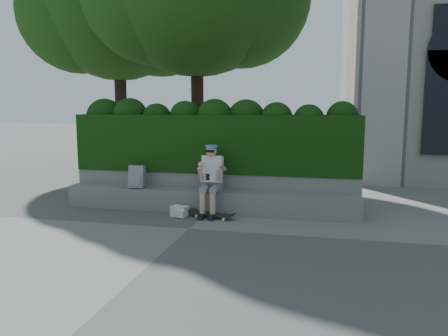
% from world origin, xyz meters
% --- Properties ---
extents(ground, '(80.00, 80.00, 0.00)m').
position_xyz_m(ground, '(0.00, 0.00, 0.00)').
color(ground, slate).
rests_on(ground, ground).
extents(bench_ledge, '(6.00, 0.45, 0.45)m').
position_xyz_m(bench_ledge, '(0.00, 1.25, 0.23)').
color(bench_ledge, gray).
rests_on(bench_ledge, ground).
extents(planter_wall, '(6.00, 0.50, 0.75)m').
position_xyz_m(planter_wall, '(0.00, 1.73, 0.38)').
color(planter_wall, gray).
rests_on(planter_wall, ground).
extents(hedge, '(6.00, 1.00, 1.20)m').
position_xyz_m(hedge, '(0.00, 1.95, 1.35)').
color(hedge, black).
rests_on(hedge, planter_wall).
extents(person, '(0.40, 0.76, 1.38)m').
position_xyz_m(person, '(0.13, 1.07, 0.75)').
color(person, gray).
rests_on(person, ground).
extents(skateboard, '(0.86, 0.39, 0.09)m').
position_xyz_m(skateboard, '(0.20, 0.81, 0.07)').
color(skateboard, black).
rests_on(skateboard, ground).
extents(backpack_plaid, '(0.33, 0.19, 0.47)m').
position_xyz_m(backpack_plaid, '(-1.48, 1.15, 0.68)').
color(backpack_plaid, '#A1A1A6').
rests_on(backpack_plaid, bench_ledge).
extents(backpack_ground, '(0.35, 0.28, 0.20)m').
position_xyz_m(backpack_ground, '(-0.44, 0.80, 0.10)').
color(backpack_ground, silver).
rests_on(backpack_ground, ground).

